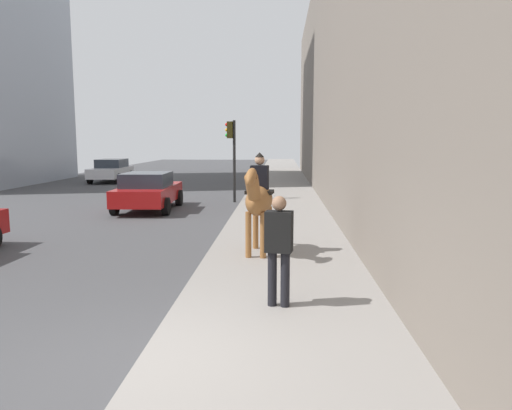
% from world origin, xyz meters
% --- Properties ---
extents(sidewalk_slab, '(120.00, 3.37, 0.12)m').
position_xyz_m(sidewalk_slab, '(0.00, -1.68, 0.06)').
color(sidewalk_slab, gray).
rests_on(sidewalk_slab, ground).
extents(mounted_horse_near, '(2.15, 0.74, 2.26)m').
position_xyz_m(mounted_horse_near, '(5.33, -1.17, 1.36)').
color(mounted_horse_near, brown).
rests_on(mounted_horse_near, sidewalk_slab).
extents(pedestrian_greeting, '(0.33, 0.44, 1.70)m').
position_xyz_m(pedestrian_greeting, '(1.90, -1.63, 1.10)').
color(pedestrian_greeting, black).
rests_on(pedestrian_greeting, sidewalk_slab).
extents(car_near_lane, '(4.41, 2.09, 1.44)m').
position_xyz_m(car_near_lane, '(25.01, 9.09, 0.75)').
color(car_near_lane, silver).
rests_on(car_near_lane, ground).
extents(car_mid_lane, '(4.23, 2.15, 1.44)m').
position_xyz_m(car_mid_lane, '(12.71, 3.34, 0.74)').
color(car_mid_lane, maroon).
rests_on(car_mid_lane, ground).
extents(traffic_light_near_curb, '(0.20, 0.44, 3.47)m').
position_xyz_m(traffic_light_near_curb, '(15.27, 0.41, 2.34)').
color(traffic_light_near_curb, black).
rests_on(traffic_light_near_curb, ground).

